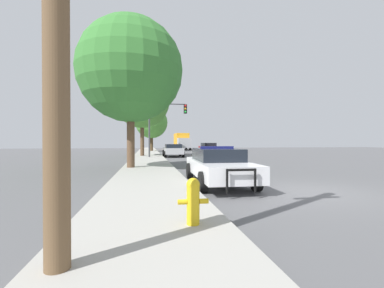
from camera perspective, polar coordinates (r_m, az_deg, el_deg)
name	(u,v)px	position (r m, az deg, el deg)	size (l,w,h in m)	color
ground_plane	(308,192)	(9.26, 24.44, -9.62)	(110.00, 110.00, 0.00)	#565659
sidewalk_left	(149,195)	(7.69, -9.51, -11.19)	(3.00, 110.00, 0.13)	#A3A099
police_car	(218,165)	(9.93, 5.79, -4.62)	(2.13, 5.22, 1.44)	white
fire_hydrant	(193,200)	(4.75, 0.25, -12.26)	(0.56, 0.25, 0.84)	gold
traffic_light	(164,118)	(25.05, -6.15, 5.69)	(3.72, 0.35, 5.28)	#424247
car_background_oncoming	(209,148)	(32.50, 3.76, -0.91)	(2.12, 4.00, 1.43)	maroon
car_background_midblock	(173,150)	(26.96, -4.23, -1.32)	(2.03, 4.13, 1.34)	#B7B7BC
box_truck	(182,141)	(49.84, -2.28, 0.67)	(2.68, 7.45, 3.18)	#B7B7BC
tree_sidewalk_near	(131,70)	(15.76, -13.49, 15.65)	(6.02, 6.02, 8.62)	brown
tree_sidewalk_far	(152,122)	(41.23, -8.99, 4.77)	(5.07, 5.07, 7.05)	#4C3823
tree_sidewalk_mid	(142,101)	(27.68, -11.03, 9.44)	(5.75, 5.75, 8.65)	brown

